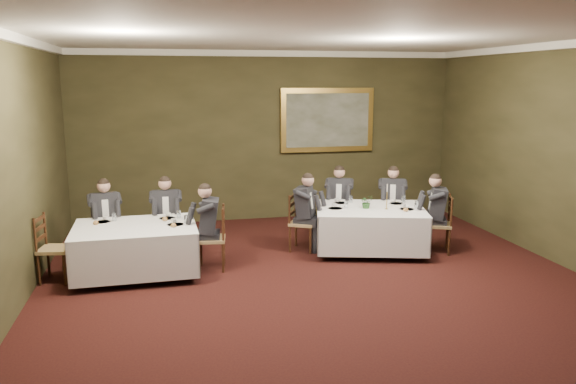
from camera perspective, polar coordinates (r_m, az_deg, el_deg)
name	(u,v)px	position (r m, az deg, el deg)	size (l,w,h in m)	color
ground	(338,308)	(7.47, 5.08, -11.63)	(10.00, 10.00, 0.00)	black
ceiling	(343,29)	(6.91, 5.60, 16.18)	(8.00, 10.00, 0.10)	silver
back_wall	(267,137)	(11.80, -2.11, 5.65)	(8.00, 0.10, 3.50)	#2E2A17
crown_molding	(343,34)	(6.91, 5.59, 15.68)	(8.00, 10.00, 0.12)	white
table_main	(370,226)	(9.76, 8.34, -3.41)	(2.14, 1.83, 0.67)	black
table_second	(136,246)	(8.80, -15.20, -5.33)	(1.85, 1.42, 0.67)	black
chair_main_backleft	(339,221)	(10.68, 5.18, -2.98)	(0.56, 0.55, 1.00)	#997D4E
diner_main_backleft	(339,210)	(10.61, 5.20, -1.80)	(0.55, 0.59, 1.35)	black
chair_main_backright	(391,222)	(10.77, 10.45, -3.00)	(0.56, 0.55, 1.00)	#997D4E
diner_main_backright	(392,210)	(10.70, 10.50, -1.83)	(0.54, 0.59, 1.35)	black
chair_main_endleft	(302,234)	(9.76, 1.46, -4.31)	(0.58, 0.59, 1.00)	#997D4E
diner_main_endleft	(303,221)	(9.70, 1.54, -3.01)	(0.61, 0.58, 1.35)	black
chair_main_endright	(438,236)	(9.99, 15.00, -4.33)	(0.56, 0.57, 1.00)	#997D4E
diner_main_endright	(438,223)	(9.93, 15.00, -3.06)	(0.60, 0.55, 1.35)	black
chair_sec_backleft	(107,242)	(9.77, -17.93, -4.85)	(0.51, 0.49, 1.00)	#997D4E
diner_sec_backleft	(106,229)	(9.70, -18.00, -3.57)	(0.48, 0.54, 1.35)	black
chair_sec_backright	(167,238)	(9.74, -12.17, -4.59)	(0.45, 0.43, 1.00)	#997D4E
diner_sec_backright	(167,225)	(9.67, -12.22, -3.31)	(0.42, 0.49, 1.35)	black
chair_sec_endright	(213,251)	(8.88, -7.67, -5.98)	(0.48, 0.49, 1.00)	#997D4E
diner_sec_endright	(211,237)	(8.82, -7.79, -4.57)	(0.53, 0.46, 1.35)	black
chair_sec_endleft	(55,262)	(8.96, -22.57, -6.62)	(0.49, 0.50, 1.00)	#997D4E
centerpiece	(366,201)	(9.63, 7.98, -0.93)	(0.22, 0.19, 0.24)	#2D5926
candlestick	(387,200)	(9.61, 10.01, -0.77)	(0.06, 0.06, 0.44)	#B89438
place_setting_table_main	(343,201)	(10.06, 5.60, -0.88)	(0.33, 0.31, 0.14)	white
place_setting_table_second	(106,219)	(9.13, -18.00, -2.64)	(0.33, 0.31, 0.14)	white
painting	(327,120)	(12.01, 4.02, 7.30)	(2.02, 0.09, 1.34)	gold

